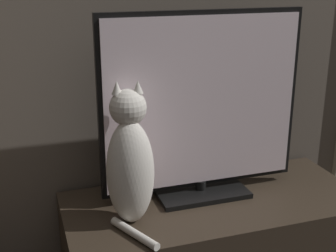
# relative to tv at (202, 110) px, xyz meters

# --- Properties ---
(tv_stand) EXTENTS (1.17, 0.51, 0.46)m
(tv_stand) POSITION_rel_tv_xyz_m (0.03, -0.07, -0.58)
(tv_stand) COLOR #33281E
(tv_stand) RESTS_ON ground_plane
(tv) EXTENTS (0.79, 0.22, 0.72)m
(tv) POSITION_rel_tv_xyz_m (0.00, 0.00, 0.00)
(tv) COLOR black
(tv) RESTS_ON tv_stand
(cat) EXTENTS (0.19, 0.32, 0.51)m
(cat) POSITION_rel_tv_xyz_m (-0.31, -0.12, -0.12)
(cat) COLOR silver
(cat) RESTS_ON tv_stand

